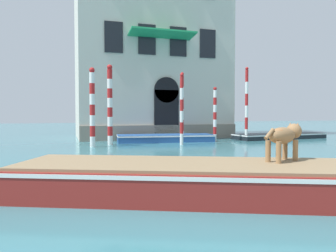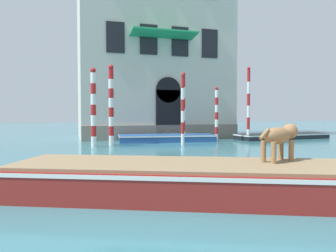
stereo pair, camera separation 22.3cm
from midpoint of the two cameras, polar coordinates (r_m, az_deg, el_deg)
name	(u,v)px [view 1 (the left image)]	position (r m, az deg, el deg)	size (l,w,h in m)	color
palazzo_left	(151,10)	(25.62, -3.27, 19.59)	(10.67, 7.40, 18.79)	beige
boat_foreground	(214,179)	(7.07, 7.06, -9.11)	(8.81, 5.53, 0.71)	maroon
dog_on_deck	(284,136)	(7.63, 18.83, -1.66)	(1.21, 0.67, 0.85)	#997047
boat_moored_near_palazzo	(165,138)	(20.12, -0.81, -2.07)	(6.01, 2.51, 0.43)	#234C8C
boat_moored_far	(280,136)	(23.57, 18.63, -1.63)	(6.77, 2.35, 0.37)	black
mooring_pole_0	(92,107)	(17.33, -13.41, 3.24)	(0.28, 0.28, 4.10)	white
mooring_pole_1	(182,107)	(19.64, 2.15, 3.31)	(0.20, 0.20, 4.19)	white
mooring_pole_2	(215,114)	(20.34, 7.86, 2.09)	(0.21, 0.21, 3.36)	white
mooring_pole_3	(110,105)	(18.16, -10.43, 3.69)	(0.29, 0.29, 4.39)	white
mooring_pole_4	(247,104)	(21.03, 13.23, 3.77)	(0.20, 0.20, 4.62)	white
mooring_pole_5	(182,109)	(17.96, 2.04, 2.98)	(0.19, 0.19, 3.92)	white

